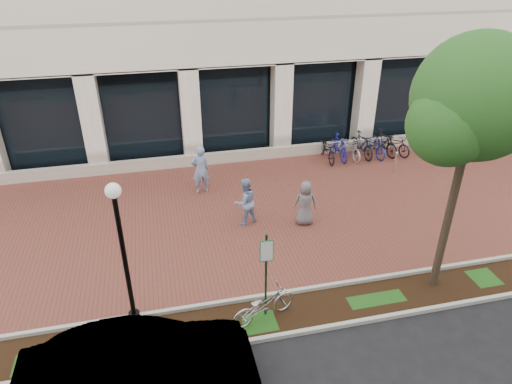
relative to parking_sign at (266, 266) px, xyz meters
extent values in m
plane|color=black|center=(1.22, 5.13, -1.59)|extent=(120.00, 120.00, 0.00)
cube|color=brown|center=(1.22, 5.13, -1.59)|extent=(40.00, 9.00, 0.01)
cube|color=black|center=(1.22, -0.12, -1.59)|extent=(40.00, 1.50, 0.01)
cube|color=#B7B8AD|center=(1.22, 0.63, -1.53)|extent=(40.00, 0.12, 0.12)
cube|color=#B7B8AD|center=(1.22, -0.87, -1.53)|extent=(40.00, 0.12, 0.12)
cube|color=black|center=(1.22, 10.73, 0.51)|extent=(40.00, 0.15, 4.20)
cube|color=beige|center=(1.22, 9.63, -1.34)|extent=(40.00, 0.25, 0.50)
cube|color=beige|center=(1.22, 10.03, 0.51)|extent=(0.80, 0.80, 4.20)
cube|color=#143719|center=(0.00, 0.01, -0.34)|extent=(0.05, 0.05, 2.51)
cube|color=#1A6B2B|center=(0.00, -0.02, 0.47)|extent=(0.34, 0.02, 0.62)
cube|color=white|center=(0.00, -0.03, 0.47)|extent=(0.30, 0.01, 0.56)
cylinder|color=black|center=(-3.35, 0.53, -1.44)|extent=(0.28, 0.28, 0.30)
cylinder|color=black|center=(-3.35, 0.53, 0.26)|extent=(0.12, 0.12, 3.70)
sphere|color=silver|center=(-3.35, 0.53, 2.25)|extent=(0.36, 0.36, 0.36)
cylinder|color=#413525|center=(4.99, 0.12, 0.40)|extent=(0.22, 0.22, 3.99)
sphere|color=#26591B|center=(4.99, 0.12, 3.89)|extent=(2.99, 2.99, 2.99)
sphere|color=#26591B|center=(5.82, 0.42, 3.44)|extent=(2.09, 2.09, 2.09)
sphere|color=#26591B|center=(4.25, -0.11, 3.37)|extent=(1.95, 1.95, 1.95)
imported|color=#B4B3B8|center=(-0.09, -0.14, -1.12)|extent=(1.92, 1.15, 0.95)
imported|color=#859EC7|center=(-0.79, 7.11, -0.62)|extent=(0.76, 0.55, 1.94)
imported|color=#8CA4D1|center=(0.41, 4.52, -0.74)|extent=(1.01, 0.91, 1.71)
imported|color=slate|center=(2.41, 4.03, -0.78)|extent=(0.89, 0.68, 1.62)
cylinder|color=silver|center=(7.38, 6.94, -1.15)|extent=(0.11, 0.11, 0.88)
sphere|color=silver|center=(7.38, 6.94, -0.66)|extent=(0.12, 0.12, 0.12)
imported|color=black|center=(5.09, 8.89, -1.08)|extent=(0.71, 1.95, 1.02)
imported|color=navy|center=(5.64, 8.89, -1.03)|extent=(0.59, 1.89, 1.13)
imported|color=silver|center=(6.19, 8.89, -1.08)|extent=(0.83, 1.98, 1.02)
imported|color=black|center=(6.74, 8.89, -1.03)|extent=(0.78, 1.93, 1.13)
imported|color=#213098|center=(7.29, 8.89, -1.08)|extent=(1.02, 2.03, 1.02)
imported|color=black|center=(7.84, 8.89, -1.03)|extent=(0.96, 1.95, 1.13)
imported|color=black|center=(8.39, 8.89, -1.08)|extent=(1.20, 2.05, 1.02)
cylinder|color=silver|center=(6.74, 8.89, -1.19)|extent=(0.04, 0.04, 0.80)
imported|color=silver|center=(-3.16, -1.82, -0.79)|extent=(4.90, 1.74, 1.61)
camera|label=1|loc=(-2.28, -8.70, 7.00)|focal=32.00mm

